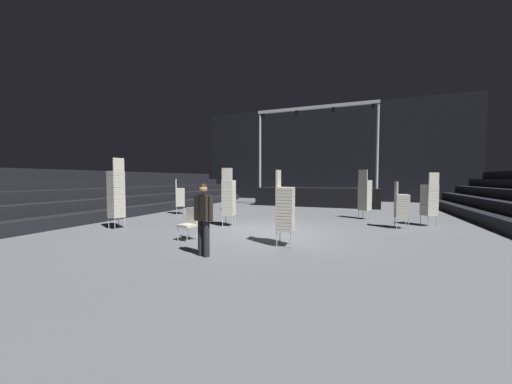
# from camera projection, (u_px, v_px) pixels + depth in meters

# --- Properties ---
(ground_plane) EXTENTS (22.00, 30.00, 0.10)m
(ground_plane) POSITION_uv_depth(u_px,v_px,m) (273.00, 233.00, 9.45)
(ground_plane) COLOR #515459
(arena_end_wall) EXTENTS (22.00, 0.30, 8.00)m
(arena_end_wall) POSITION_uv_depth(u_px,v_px,m) (326.00, 153.00, 23.25)
(arena_end_wall) COLOR black
(arena_end_wall) RESTS_ON ground_plane
(bleacher_bank_left) EXTENTS (3.75, 24.00, 2.25)m
(bleacher_bank_left) POSITION_uv_depth(u_px,v_px,m) (104.00, 193.00, 13.60)
(bleacher_bank_left) COLOR black
(bleacher_bank_left) RESTS_ON ground_plane
(stage_riser) EXTENTS (7.92, 2.87, 6.45)m
(stage_riser) POSITION_uv_depth(u_px,v_px,m) (316.00, 195.00, 18.72)
(stage_riser) COLOR black
(stage_riser) RESTS_ON ground_plane
(man_with_tie) EXTENTS (0.57, 0.33, 1.70)m
(man_with_tie) POSITION_uv_depth(u_px,v_px,m) (203.00, 215.00, 6.36)
(man_with_tie) COLOR black
(man_with_tie) RESTS_ON ground_plane
(chair_stack_front_left) EXTENTS (0.50, 0.50, 2.22)m
(chair_stack_front_left) POSITION_uv_depth(u_px,v_px,m) (229.00, 197.00, 10.48)
(chair_stack_front_left) COLOR #B2B5BA
(chair_stack_front_left) RESTS_ON ground_plane
(chair_stack_front_right) EXTENTS (0.48, 0.48, 1.71)m
(chair_stack_front_right) POSITION_uv_depth(u_px,v_px,m) (401.00, 205.00, 9.94)
(chair_stack_front_right) COLOR #B2B5BA
(chair_stack_front_right) RESTS_ON ground_plane
(chair_stack_mid_left) EXTENTS (0.46, 0.46, 2.05)m
(chair_stack_mid_left) POSITION_uv_depth(u_px,v_px,m) (285.00, 208.00, 7.34)
(chair_stack_mid_left) COLOR #B2B5BA
(chair_stack_mid_left) RESTS_ON ground_plane
(chair_stack_mid_right) EXTENTS (0.60, 0.60, 2.05)m
(chair_stack_mid_right) POSITION_uv_depth(u_px,v_px,m) (429.00, 199.00, 10.47)
(chair_stack_mid_right) COLOR #B2B5BA
(chair_stack_mid_right) RESTS_ON ground_plane
(chair_stack_mid_centre) EXTENTS (0.62, 0.62, 1.79)m
(chair_stack_mid_centre) POSITION_uv_depth(u_px,v_px,m) (180.00, 197.00, 14.08)
(chair_stack_mid_centre) COLOR #B2B5BA
(chair_stack_mid_centre) RESTS_ON ground_plane
(chair_stack_rear_left) EXTENTS (0.56, 0.56, 1.71)m
(chair_stack_rear_left) POSITION_uv_depth(u_px,v_px,m) (231.00, 195.00, 15.90)
(chair_stack_rear_left) COLOR #B2B5BA
(chair_stack_rear_left) RESTS_ON ground_plane
(chair_stack_rear_right) EXTENTS (0.51, 0.51, 2.56)m
(chair_stack_rear_right) POSITION_uv_depth(u_px,v_px,m) (116.00, 194.00, 9.93)
(chair_stack_rear_right) COLOR #B2B5BA
(chair_stack_rear_right) RESTS_ON ground_plane
(chair_stack_rear_centre) EXTENTS (0.60, 0.60, 2.22)m
(chair_stack_rear_centre) POSITION_uv_depth(u_px,v_px,m) (365.00, 194.00, 12.28)
(chair_stack_rear_centre) COLOR #B2B5BA
(chair_stack_rear_centre) RESTS_ON ground_plane
(loose_chair_near_man) EXTENTS (0.52, 0.52, 0.95)m
(loose_chair_near_man) POSITION_uv_depth(u_px,v_px,m) (189.00, 222.00, 8.08)
(loose_chair_near_man) COLOR #B2B5BA
(loose_chair_near_man) RESTS_ON ground_plane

